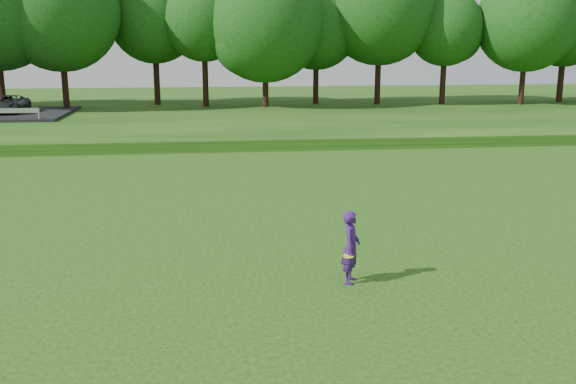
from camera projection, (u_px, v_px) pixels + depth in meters
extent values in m
plane|color=#14440D|center=(307.00, 286.00, 14.98)|extent=(140.00, 140.00, 0.00)
cube|color=#14440D|center=(238.00, 115.00, 47.77)|extent=(130.00, 30.00, 0.60)
cube|color=gray|center=(251.00, 149.00, 34.31)|extent=(130.00, 1.60, 0.04)
imported|color=#333438|center=(9.00, 104.00, 44.67)|extent=(1.99, 4.32, 1.20)
imported|color=#3D186C|center=(351.00, 247.00, 15.04)|extent=(0.62, 0.74, 1.74)
cylinder|color=#E4F526|center=(349.00, 256.00, 14.86)|extent=(0.25, 0.25, 0.05)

